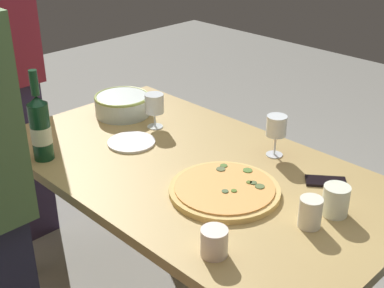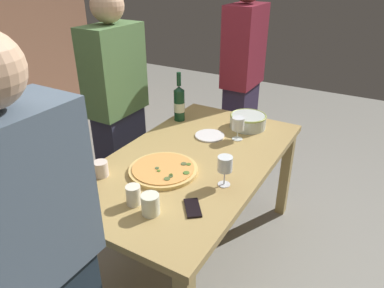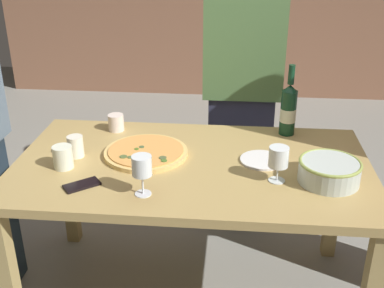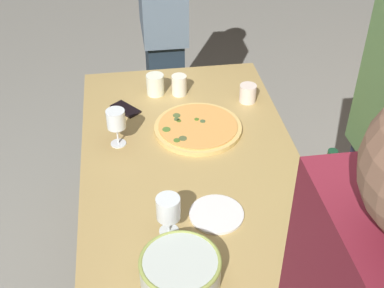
% 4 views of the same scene
% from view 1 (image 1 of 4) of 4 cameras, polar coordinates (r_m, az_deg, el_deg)
% --- Properties ---
extents(dining_table, '(1.60, 0.90, 0.75)m').
position_cam_1_polar(dining_table, '(2.04, -0.00, -4.65)').
color(dining_table, tan).
rests_on(dining_table, ground).
extents(pizza, '(0.39, 0.39, 0.03)m').
position_cam_1_polar(pizza, '(1.82, 3.57, -4.99)').
color(pizza, '#E4BB6A').
rests_on(pizza, dining_table).
extents(serving_bowl, '(0.26, 0.26, 0.10)m').
position_cam_1_polar(serving_bowl, '(2.45, -7.59, 4.34)').
color(serving_bowl, silver).
rests_on(serving_bowl, dining_table).
extents(wine_bottle, '(0.08, 0.08, 0.36)m').
position_cam_1_polar(wine_bottle, '(2.07, -16.21, 1.78)').
color(wine_bottle, '#133B23').
rests_on(wine_bottle, dining_table).
extents(wine_glass_near_pizza, '(0.08, 0.08, 0.15)m').
position_cam_1_polar(wine_glass_near_pizza, '(2.28, -4.12, 4.35)').
color(wine_glass_near_pizza, white).
rests_on(wine_glass_near_pizza, dining_table).
extents(wine_glass_by_bottle, '(0.08, 0.08, 0.17)m').
position_cam_1_polar(wine_glass_by_bottle, '(2.05, 9.18, 1.75)').
color(wine_glass_by_bottle, white).
rests_on(wine_glass_by_bottle, dining_table).
extents(cup_amber, '(0.07, 0.07, 0.10)m').
position_cam_1_polar(cup_amber, '(1.68, 12.77, -7.29)').
color(cup_amber, white).
rests_on(cup_amber, dining_table).
extents(cup_ceramic, '(0.08, 0.08, 0.09)m').
position_cam_1_polar(cup_ceramic, '(1.52, 2.43, -10.64)').
color(cup_ceramic, silver).
rests_on(cup_ceramic, dining_table).
extents(cup_spare, '(0.09, 0.09, 0.10)m').
position_cam_1_polar(cup_spare, '(1.75, 15.39, -5.95)').
color(cup_spare, white).
rests_on(cup_spare, dining_table).
extents(side_plate, '(0.20, 0.20, 0.01)m').
position_cam_1_polar(side_plate, '(2.18, -6.62, 0.20)').
color(side_plate, white).
rests_on(side_plate, dining_table).
extents(cell_phone, '(0.16, 0.14, 0.01)m').
position_cam_1_polar(cell_phone, '(1.94, 14.38, -3.98)').
color(cell_phone, black).
rests_on(cell_phone, dining_table).
extents(person_guest_right, '(0.41, 0.24, 1.75)m').
position_cam_1_polar(person_guest_right, '(2.74, -19.99, 7.53)').
color(person_guest_right, '#2D233E').
rests_on(person_guest_right, ground).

